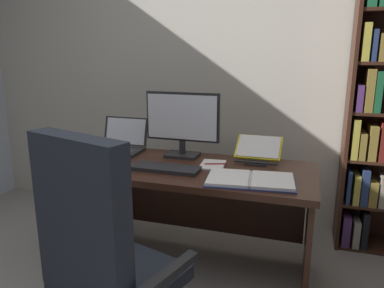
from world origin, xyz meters
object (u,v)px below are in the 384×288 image
object	(u,v)px
computer_mouse	(121,163)
pen	(216,164)
office_chair	(105,272)
desk	(188,191)
reading_stand_with_book	(258,150)
notepad	(213,165)
laptop	(120,144)
keyboard	(165,168)
open_binder	(250,180)
monitor	(182,124)
coffee_mug	(93,153)

from	to	relation	value
computer_mouse	pen	size ratio (longest dim) A/B	0.74
office_chair	computer_mouse	xyz separation A→B (m)	(-0.30, 0.74, 0.26)
desk	reading_stand_with_book	distance (m)	0.54
notepad	pen	world-z (taller)	pen
laptop	keyboard	size ratio (longest dim) A/B	0.82
open_binder	pen	size ratio (longest dim) A/B	3.70
computer_mouse	reading_stand_with_book	distance (m)	0.89
monitor	computer_mouse	xyz separation A→B (m)	(-0.30, -0.33, -0.21)
monitor	computer_mouse	bearing A→B (deg)	-132.66
reading_stand_with_book	coffee_mug	xyz separation A→B (m)	(-1.06, -0.30, -0.03)
keyboard	office_chair	bearing A→B (deg)	-90.06
keyboard	pen	size ratio (longest dim) A/B	3.00
computer_mouse	pen	bearing A→B (deg)	17.23
office_chair	monitor	bearing A→B (deg)	107.06
laptop	computer_mouse	size ratio (longest dim) A/B	3.32
desk	keyboard	xyz separation A→B (m)	(-0.09, -0.18, 0.21)
monitor	laptop	size ratio (longest dim) A/B	1.49
monitor	keyboard	xyz separation A→B (m)	(-0.00, -0.33, -0.21)
notepad	pen	xyz separation A→B (m)	(0.02, 0.00, 0.01)
desk	reading_stand_with_book	xyz separation A→B (m)	(0.42, 0.19, 0.27)
monitor	pen	distance (m)	0.38
keyboard	reading_stand_with_book	world-z (taller)	reading_stand_with_book
open_binder	keyboard	bearing A→B (deg)	168.29
desk	keyboard	size ratio (longest dim) A/B	3.86
reading_stand_with_book	laptop	bearing A→B (deg)	-177.11
reading_stand_with_book	open_binder	world-z (taller)	reading_stand_with_book
reading_stand_with_book	coffee_mug	world-z (taller)	reading_stand_with_book
computer_mouse	notepad	xyz separation A→B (m)	(0.55, 0.18, -0.02)
computer_mouse	coffee_mug	bearing A→B (deg)	162.77
laptop	office_chair	bearing A→B (deg)	-65.85
keyboard	open_binder	bearing A→B (deg)	-5.43
open_binder	pen	world-z (taller)	open_binder
laptop	keyboard	distance (m)	0.58
monitor	keyboard	distance (m)	0.39
desk	open_binder	distance (m)	0.54
reading_stand_with_book	notepad	bearing A→B (deg)	-142.00
computer_mouse	monitor	bearing A→B (deg)	47.34
notepad	coffee_mug	size ratio (longest dim) A/B	2.27
coffee_mug	monitor	bearing A→B (deg)	24.54
desk	keyboard	world-z (taller)	keyboard
office_chair	monitor	xyz separation A→B (m)	(0.00, 1.06, 0.47)
keyboard	monitor	bearing A→B (deg)	90.00
desk	office_chair	size ratio (longest dim) A/B	1.46
office_chair	notepad	world-z (taller)	office_chair
open_binder	pen	bearing A→B (deg)	131.82
reading_stand_with_book	coffee_mug	bearing A→B (deg)	-164.03
monitor	computer_mouse	distance (m)	0.49
monitor	desk	bearing A→B (deg)	-58.82
keyboard	reading_stand_with_book	distance (m)	0.64
desk	office_chair	xyz separation A→B (m)	(-0.09, -0.92, -0.05)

